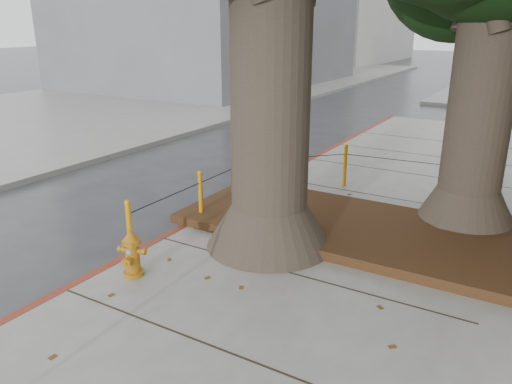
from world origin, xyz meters
TOP-DOWN VIEW (x-y plane):
  - ground at (0.00, 0.00)m, footprint 140.00×140.00m
  - sidewalk_opposite at (-14.00, 10.00)m, footprint 14.00×60.00m
  - curb_red at (-2.00, 2.50)m, footprint 0.14×26.00m
  - planter_bed at (0.90, 3.90)m, footprint 6.40×2.60m
  - bollard_ring at (-0.87, 4.38)m, footprint 3.79×5.39m
  - fire_hydrant at (-1.47, 0.80)m, footprint 0.38×0.37m
  - car_dark at (-12.32, 19.96)m, footprint 2.08×4.73m

SIDE VIEW (x-z plane):
  - ground at x=0.00m, z-range 0.00..0.00m
  - sidewalk_opposite at x=-14.00m, z-range 0.00..0.15m
  - curb_red at x=-2.00m, z-range -0.01..0.15m
  - planter_bed at x=0.90m, z-range 0.15..0.31m
  - fire_hydrant at x=-1.47m, z-range 0.14..0.85m
  - bollard_ring at x=-0.87m, z-range 0.19..1.14m
  - car_dark at x=-12.32m, z-range 0.00..1.35m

